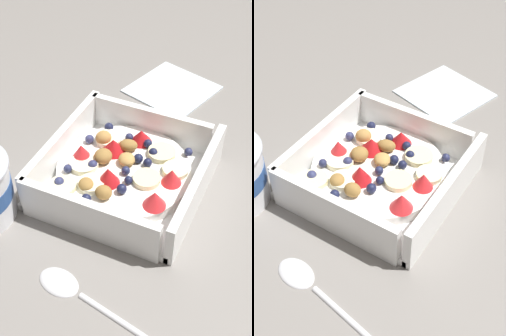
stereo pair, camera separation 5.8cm
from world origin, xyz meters
The scene contains 4 objects.
ground_plane centered at (0.00, 0.00, 0.00)m, with size 2.40×2.40×0.00m, color gray.
fruit_bowl centered at (0.00, 0.00, 0.02)m, with size 0.20×0.20×0.06m.
spoon centered at (-0.17, -0.03, 0.00)m, with size 0.05×0.17×0.01m.
folded_napkin centered at (0.23, 0.02, 0.00)m, with size 0.12×0.12×0.01m, color silver.
Camera 1 is at (-0.39, -0.18, 0.43)m, focal length 49.71 mm.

